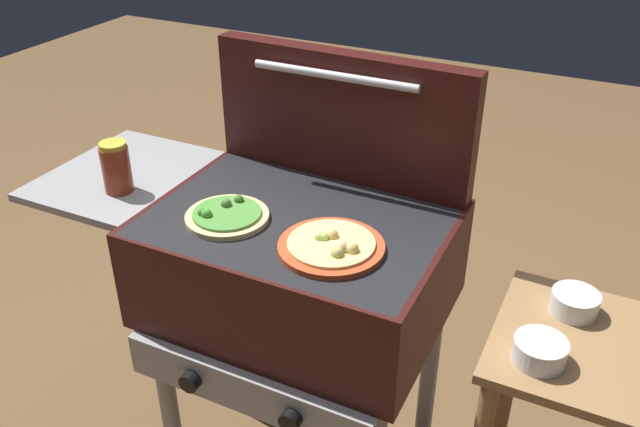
# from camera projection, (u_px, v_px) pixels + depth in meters

# --- Properties ---
(grill) EXTENTS (0.96, 0.53, 0.90)m
(grill) POSITION_uv_depth(u_px,v_px,m) (294.00, 271.00, 1.51)
(grill) COLOR #38110F
(grill) RESTS_ON ground_plane
(grill_lid_open) EXTENTS (0.63, 0.09, 0.30)m
(grill_lid_open) POSITION_uv_depth(u_px,v_px,m) (342.00, 116.00, 1.53)
(grill_lid_open) COLOR #38110F
(grill_lid_open) RESTS_ON grill
(pizza_cheese) EXTENTS (0.21, 0.21, 0.04)m
(pizza_cheese) POSITION_uv_depth(u_px,v_px,m) (332.00, 246.00, 1.32)
(pizza_cheese) COLOR #C64723
(pizza_cheese) RESTS_ON grill
(pizza_veggie) EXTENTS (0.18, 0.18, 0.03)m
(pizza_veggie) POSITION_uv_depth(u_px,v_px,m) (226.00, 215.00, 1.43)
(pizza_veggie) COLOR #E0C17F
(pizza_veggie) RESTS_ON grill
(sauce_jar) EXTENTS (0.06, 0.06, 0.12)m
(sauce_jar) POSITION_uv_depth(u_px,v_px,m) (116.00, 167.00, 1.51)
(sauce_jar) COLOR maroon
(sauce_jar) RESTS_ON grill
(topping_bowl_near) EXTENTS (0.10, 0.10, 0.04)m
(topping_bowl_near) POSITION_uv_depth(u_px,v_px,m) (540.00, 352.00, 1.21)
(topping_bowl_near) COLOR silver
(topping_bowl_near) RESTS_ON prep_table
(topping_bowl_far) EXTENTS (0.09, 0.09, 0.04)m
(topping_bowl_far) POSITION_uv_depth(u_px,v_px,m) (574.00, 303.00, 1.34)
(topping_bowl_far) COLOR silver
(topping_bowl_far) RESTS_ON prep_table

